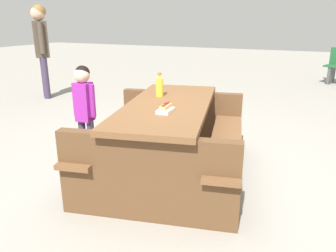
% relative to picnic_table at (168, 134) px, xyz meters
% --- Properties ---
extents(ground_plane, '(30.00, 30.00, 0.00)m').
position_rel_picnic_table_xyz_m(ground_plane, '(0.00, 0.00, -0.44)').
color(ground_plane, gray).
rests_on(ground_plane, ground).
extents(picnic_table, '(2.06, 1.75, 0.75)m').
position_rel_picnic_table_xyz_m(picnic_table, '(0.00, 0.00, 0.00)').
color(picnic_table, brown).
rests_on(picnic_table, ground).
extents(soda_bottle, '(0.08, 0.08, 0.24)m').
position_rel_picnic_table_xyz_m(soda_bottle, '(-0.23, -0.20, 0.42)').
color(soda_bottle, yellow).
rests_on(soda_bottle, picnic_table).
extents(hotdog_tray, '(0.19, 0.12, 0.08)m').
position_rel_picnic_table_xyz_m(hotdog_tray, '(0.29, 0.11, 0.34)').
color(hotdog_tray, white).
rests_on(hotdog_tray, picnic_table).
extents(child_in_coat, '(0.17, 0.26, 1.06)m').
position_rel_picnic_table_xyz_m(child_in_coat, '(0.05, -0.94, 0.23)').
color(child_in_coat, '#3F334C').
rests_on(child_in_coat, ground).
extents(bystander_adult, '(0.36, 0.36, 1.77)m').
position_rel_picnic_table_xyz_m(bystander_adult, '(-2.17, -3.65, 0.68)').
color(bystander_adult, '#3F334C').
rests_on(bystander_adult, ground).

